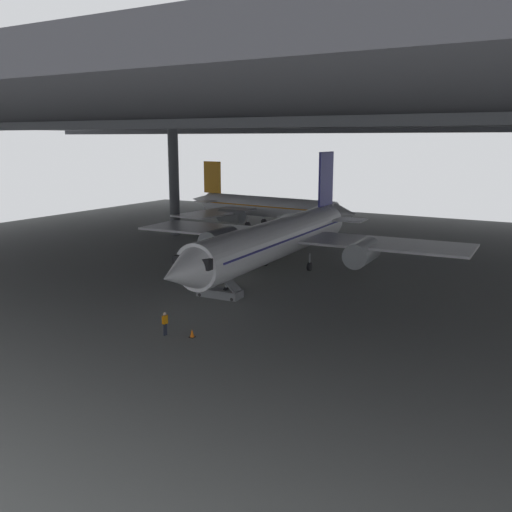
# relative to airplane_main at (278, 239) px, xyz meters

# --- Properties ---
(ground_plane) EXTENTS (110.00, 110.00, 0.00)m
(ground_plane) POSITION_rel_airplane_main_xyz_m (-0.38, -4.68, -3.53)
(ground_plane) COLOR slate
(hangar_structure) EXTENTS (121.00, 99.00, 16.07)m
(hangar_structure) POSITION_rel_airplane_main_xyz_m (-0.43, 9.06, 11.92)
(hangar_structure) COLOR #4C4F54
(hangar_structure) RESTS_ON ground_plane
(airplane_main) EXTENTS (36.77, 38.12, 11.87)m
(airplane_main) POSITION_rel_airplane_main_xyz_m (0.00, 0.00, 0.00)
(airplane_main) COLOR white
(airplane_main) RESTS_ON ground_plane
(boarding_stairs) EXTENTS (4.34, 1.68, 4.74)m
(boarding_stairs) POSITION_rel_airplane_main_xyz_m (-0.14, -10.57, -2.79)
(boarding_stairs) COLOR slate
(boarding_stairs) RESTS_ON ground_plane
(crew_worker_near_nose) EXTENTS (0.27, 0.55, 1.66)m
(crew_worker_near_nose) POSITION_rel_airplane_main_xyz_m (2.10, -20.64, -2.58)
(crew_worker_near_nose) COLOR #232838
(crew_worker_near_nose) RESTS_ON ground_plane
(crew_worker_by_stairs) EXTENTS (0.52, 0.33, 1.70)m
(crew_worker_by_stairs) POSITION_rel_airplane_main_xyz_m (-1.26, -7.15, -2.56)
(crew_worker_by_stairs) COLOR #232838
(crew_worker_by_stairs) RESTS_ON ground_plane
(airplane_distant) EXTENTS (30.34, 29.41, 9.77)m
(airplane_distant) POSITION_rel_airplane_main_xyz_m (-16.16, 25.97, -0.39)
(airplane_distant) COLOR white
(airplane_distant) RESTS_ON ground_plane
(traffic_cone_orange) EXTENTS (0.36, 0.36, 0.60)m
(traffic_cone_orange) POSITION_rel_airplane_main_xyz_m (3.96, -20.06, -3.23)
(traffic_cone_orange) COLOR black
(traffic_cone_orange) RESTS_ON ground_plane
(baggage_tug) EXTENTS (1.94, 2.49, 0.90)m
(baggage_tug) POSITION_rel_airplane_main_xyz_m (-7.04, 5.41, -3.00)
(baggage_tug) COLOR yellow
(baggage_tug) RESTS_ON ground_plane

